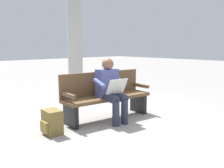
# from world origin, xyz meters

# --- Properties ---
(ground_plane) EXTENTS (40.00, 40.00, 0.00)m
(ground_plane) POSITION_xyz_m (0.00, 0.00, 0.00)
(ground_plane) COLOR gray
(bench_near) EXTENTS (1.84, 0.67, 0.90)m
(bench_near) POSITION_xyz_m (-0.01, -0.07, 0.46)
(bench_near) COLOR brown
(bench_near) RESTS_ON ground
(person_seated) EXTENTS (0.60, 0.60, 1.18)m
(person_seated) POSITION_xyz_m (0.07, 0.16, 0.63)
(person_seated) COLOR #474C84
(person_seated) RESTS_ON ground
(backpack) EXTENTS (0.30, 0.35, 0.39)m
(backpack) POSITION_xyz_m (1.22, 0.02, 0.19)
(backpack) COLOR brown
(backpack) RESTS_ON ground
(support_pillar) EXTENTS (0.46, 0.46, 3.09)m
(support_pillar) POSITION_xyz_m (-1.47, -3.16, 1.54)
(support_pillar) COLOR #B2AFA8
(support_pillar) RESTS_ON ground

